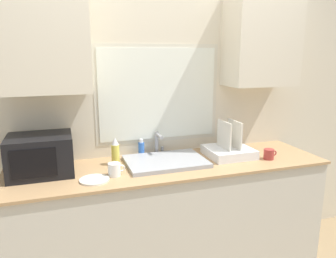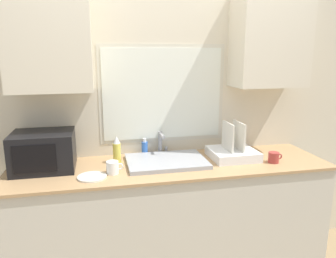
{
  "view_description": "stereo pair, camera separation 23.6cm",
  "coord_description": "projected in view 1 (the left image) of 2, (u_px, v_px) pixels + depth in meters",
  "views": [
    {
      "loc": [
        -0.75,
        -1.9,
        1.76
      ],
      "look_at": [
        -0.03,
        0.29,
        1.22
      ],
      "focal_mm": 35.0,
      "sensor_mm": 36.0,
      "label": 1
    },
    {
      "loc": [
        -0.52,
        -1.96,
        1.76
      ],
      "look_at": [
        -0.03,
        0.29,
        1.22
      ],
      "focal_mm": 35.0,
      "sensor_mm": 36.0,
      "label": 2
    }
  ],
  "objects": [
    {
      "name": "faucet",
      "position": [
        158.0,
        141.0,
        2.66
      ],
      "size": [
        0.08,
        0.16,
        0.19
      ],
      "color": "#99999E",
      "rests_on": "countertop"
    },
    {
      "name": "countertop",
      "position": [
        171.0,
        220.0,
        2.57
      ],
      "size": [
        2.38,
        0.67,
        0.94
      ],
      "color": "beige",
      "rests_on": "ground_plane"
    },
    {
      "name": "mug_near_sink",
      "position": [
        115.0,
        169.0,
        2.22
      ],
      "size": [
        0.12,
        0.08,
        0.09
      ],
      "color": "white",
      "rests_on": "countertop"
    },
    {
      "name": "mug_by_rack",
      "position": [
        269.0,
        154.0,
        2.57
      ],
      "size": [
        0.11,
        0.08,
        0.08
      ],
      "color": "#A53833",
      "rests_on": "countertop"
    },
    {
      "name": "spray_bottle",
      "position": [
        115.0,
        152.0,
        2.43
      ],
      "size": [
        0.06,
        0.06,
        0.21
      ],
      "color": "#D8CC4C",
      "rests_on": "countertop"
    },
    {
      "name": "small_plate",
      "position": [
        94.0,
        180.0,
        2.14
      ],
      "size": [
        0.2,
        0.2,
        0.01
      ],
      "color": "silver",
      "rests_on": "countertop"
    },
    {
      "name": "soap_bottle",
      "position": [
        141.0,
        149.0,
        2.65
      ],
      "size": [
        0.05,
        0.05,
        0.14
      ],
      "color": "blue",
      "rests_on": "countertop"
    },
    {
      "name": "microwave",
      "position": [
        40.0,
        155.0,
        2.24
      ],
      "size": [
        0.42,
        0.35,
        0.27
      ],
      "color": "black",
      "rests_on": "countertop"
    },
    {
      "name": "wall_back",
      "position": [
        159.0,
        95.0,
        2.64
      ],
      "size": [
        6.0,
        0.38,
        2.6
      ],
      "color": "beige",
      "rests_on": "ground_plane"
    },
    {
      "name": "sink_basin",
      "position": [
        166.0,
        161.0,
        2.48
      ],
      "size": [
        0.59,
        0.43,
        0.03
      ],
      "color": "#9EA0A5",
      "rests_on": "countertop"
    },
    {
      "name": "dish_rack",
      "position": [
        229.0,
        150.0,
        2.64
      ],
      "size": [
        0.35,
        0.34,
        0.29
      ],
      "color": "white",
      "rests_on": "countertop"
    }
  ]
}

